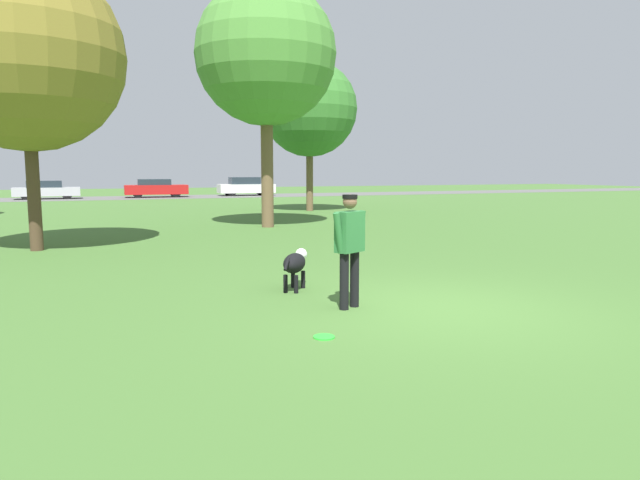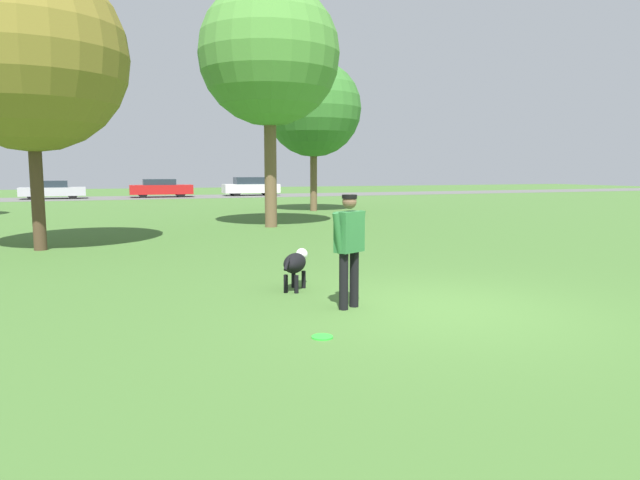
# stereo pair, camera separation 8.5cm
# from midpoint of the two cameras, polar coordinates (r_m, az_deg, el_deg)

# --- Properties ---
(ground_plane) EXTENTS (120.00, 120.00, 0.00)m
(ground_plane) POSITION_cam_midpoint_polar(r_m,az_deg,el_deg) (8.27, 12.11, -6.75)
(ground_plane) COLOR #426B2D
(far_road_strip) EXTENTS (120.00, 6.00, 0.01)m
(far_road_strip) POSITION_cam_midpoint_polar(r_m,az_deg,el_deg) (43.67, -15.77, 4.14)
(far_road_strip) COLOR #5B5B59
(far_road_strip) RESTS_ON ground_plane
(person) EXTENTS (0.66, 0.39, 1.61)m
(person) POSITION_cam_midpoint_polar(r_m,az_deg,el_deg) (7.98, 3.25, -0.17)
(person) COLOR black
(person) RESTS_ON ground_plane
(dog) EXTENTS (0.71, 0.91, 0.64)m
(dog) POSITION_cam_midpoint_polar(r_m,az_deg,el_deg) (9.29, -2.19, -2.37)
(dog) COLOR black
(dog) RESTS_ON ground_plane
(frisbee) EXTENTS (0.25, 0.25, 0.02)m
(frisbee) POSITION_cam_midpoint_polar(r_m,az_deg,el_deg) (6.74, 0.59, -9.67)
(frisbee) COLOR #33D838
(frisbee) RESTS_ON ground_plane
(tree_near_left) EXTENTS (4.56, 4.56, 6.94)m
(tree_near_left) POSITION_cam_midpoint_polar(r_m,az_deg,el_deg) (15.70, -26.93, 16.17)
(tree_near_left) COLOR #4C3826
(tree_near_left) RESTS_ON ground_plane
(tree_far_right) EXTENTS (4.56, 4.56, 7.16)m
(tree_far_right) POSITION_cam_midpoint_polar(r_m,az_deg,el_deg) (27.88, -0.56, 12.97)
(tree_far_right) COLOR brown
(tree_far_right) RESTS_ON ground_plane
(tree_mid_center) EXTENTS (4.75, 4.75, 8.19)m
(tree_mid_center) POSITION_cam_midpoint_polar(r_m,az_deg,el_deg) (20.14, -4.96, 17.95)
(tree_mid_center) COLOR brown
(tree_mid_center) RESTS_ON ground_plane
(parked_car_silver) EXTENTS (4.26, 1.79, 1.27)m
(parked_car_silver) POSITION_cam_midpoint_polar(r_m,az_deg,el_deg) (43.61, -25.17, 4.56)
(parked_car_silver) COLOR #B7B7BC
(parked_car_silver) RESTS_ON ground_plane
(parked_car_red) EXTENTS (4.51, 1.85, 1.34)m
(parked_car_red) POSITION_cam_midpoint_polar(r_m,az_deg,el_deg) (43.67, -15.58, 5.02)
(parked_car_red) COLOR red
(parked_car_red) RESTS_ON ground_plane
(parked_car_white) EXTENTS (4.39, 1.89, 1.45)m
(parked_car_white) POSITION_cam_midpoint_polar(r_m,az_deg,el_deg) (45.29, -6.91, 5.32)
(parked_car_white) COLOR white
(parked_car_white) RESTS_ON ground_plane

